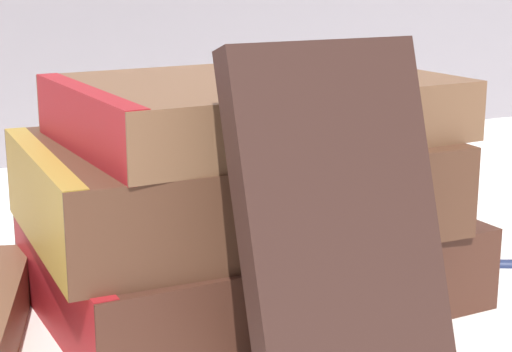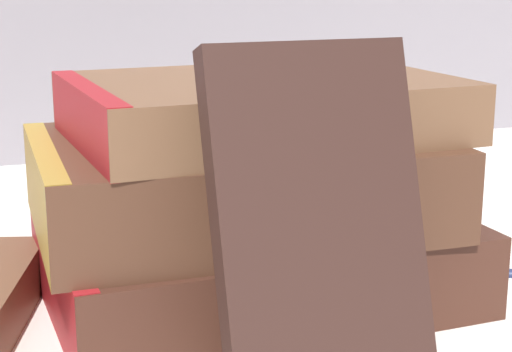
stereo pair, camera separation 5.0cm
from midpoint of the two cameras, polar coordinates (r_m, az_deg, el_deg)
name	(u,v)px [view 1 (the left image)]	position (r m, az deg, el deg)	size (l,w,h in m)	color
ground_plane	(192,327)	(0.48, -7.33, -10.03)	(3.00, 3.00, 0.00)	white
book_flat_bottom	(242,261)	(0.50, -3.81, -5.74)	(0.24, 0.17, 0.05)	#422319
book_flat_middle	(222,182)	(0.49, -5.26, -0.44)	(0.23, 0.17, 0.05)	#4C2D1E
book_flat_top	(247,108)	(0.48, -3.58, 4.52)	(0.22, 0.16, 0.03)	brown
book_leaning_front	(342,238)	(0.38, 2.00, -4.24)	(0.09, 0.06, 0.16)	#331E19
pocket_watch	(318,74)	(0.47, 1.12, 6.78)	(0.05, 0.05, 0.01)	silver
reading_glasses	(100,251)	(0.60, -12.74, -4.94)	(0.10, 0.06, 0.00)	#ADADB2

